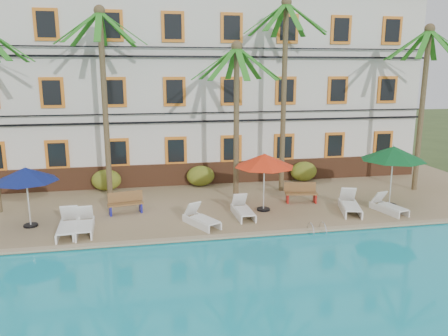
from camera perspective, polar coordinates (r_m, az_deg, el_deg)
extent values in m
plane|color=#384C23|center=(17.43, 0.70, -8.61)|extent=(100.00, 100.00, 0.00)
cube|color=tan|center=(22.06, -1.87, -3.68)|extent=(30.00, 12.00, 0.25)
cube|color=#19ABC2|center=(11.34, 8.19, -20.72)|extent=(26.00, 12.00, 0.20)
cube|color=tan|center=(16.51, 1.33, -8.81)|extent=(30.00, 0.35, 0.06)
cube|color=silver|center=(26.15, -3.67, 10.26)|extent=(25.00, 6.00, 10.00)
cube|color=brown|center=(23.73, -2.60, -0.70)|extent=(25.00, 0.12, 1.20)
cube|color=orange|center=(23.64, -20.95, 1.64)|extent=(1.15, 0.10, 1.50)
cube|color=black|center=(23.59, -20.97, 1.61)|extent=(0.85, 0.04, 1.20)
cube|color=orange|center=(23.29, -13.67, 1.96)|extent=(1.15, 0.10, 1.50)
cube|color=black|center=(23.24, -13.68, 1.94)|extent=(0.85, 0.04, 1.20)
cube|color=orange|center=(23.31, -6.29, 2.26)|extent=(1.15, 0.10, 1.50)
cube|color=black|center=(23.26, -6.28, 2.24)|extent=(0.85, 0.04, 1.20)
cube|color=orange|center=(23.73, 0.95, 2.51)|extent=(1.15, 0.10, 1.50)
cube|color=black|center=(23.68, 0.98, 2.49)|extent=(0.85, 0.04, 1.20)
cube|color=orange|center=(24.50, 7.85, 2.72)|extent=(1.15, 0.10, 1.50)
cube|color=black|center=(24.45, 7.89, 2.70)|extent=(0.85, 0.04, 1.20)
cube|color=orange|center=(25.60, 14.24, 2.87)|extent=(1.15, 0.10, 1.50)
cube|color=black|center=(25.56, 14.29, 2.85)|extent=(0.85, 0.04, 1.20)
cube|color=orange|center=(27.00, 20.04, 2.98)|extent=(1.15, 0.10, 1.50)
cube|color=black|center=(26.96, 20.09, 2.96)|extent=(0.85, 0.04, 1.20)
cube|color=orange|center=(23.30, -21.55, 9.14)|extent=(1.15, 0.10, 1.50)
cube|color=black|center=(23.25, -21.57, 9.13)|extent=(0.85, 0.04, 1.20)
cube|color=orange|center=(22.94, -14.08, 9.59)|extent=(1.15, 0.10, 1.50)
cube|color=black|center=(22.89, -14.09, 9.59)|extent=(0.85, 0.04, 1.20)
cube|color=orange|center=(22.96, -6.48, 9.89)|extent=(1.15, 0.10, 1.50)
cube|color=black|center=(22.92, -6.47, 9.88)|extent=(0.85, 0.04, 1.20)
cube|color=orange|center=(23.38, 0.98, 10.01)|extent=(1.15, 0.10, 1.50)
cube|color=black|center=(23.33, 1.01, 10.01)|extent=(0.85, 0.04, 1.20)
cube|color=orange|center=(24.17, 8.07, 9.98)|extent=(1.15, 0.10, 1.50)
cube|color=black|center=(24.12, 8.11, 9.97)|extent=(0.85, 0.04, 1.20)
cube|color=orange|center=(25.29, 14.62, 9.81)|extent=(1.15, 0.10, 1.50)
cube|color=black|center=(25.24, 14.67, 9.80)|extent=(0.85, 0.04, 1.20)
cube|color=orange|center=(26.70, 20.54, 9.55)|extent=(1.15, 0.10, 1.50)
cube|color=black|center=(26.65, 20.60, 9.54)|extent=(0.85, 0.04, 1.20)
cube|color=orange|center=(23.37, -22.21, 16.98)|extent=(1.15, 0.10, 1.50)
cube|color=black|center=(23.32, -22.23, 16.98)|extent=(0.85, 0.04, 1.20)
cube|color=orange|center=(23.01, -14.52, 17.57)|extent=(1.15, 0.10, 1.50)
cube|color=black|center=(22.96, -14.53, 17.58)|extent=(0.85, 0.04, 1.20)
cube|color=orange|center=(23.04, -6.69, 17.86)|extent=(1.15, 0.10, 1.50)
cube|color=black|center=(22.99, -6.68, 17.87)|extent=(0.85, 0.04, 1.20)
cube|color=orange|center=(23.46, 1.01, 17.84)|extent=(1.15, 0.10, 1.50)
cube|color=black|center=(23.41, 1.04, 17.86)|extent=(0.85, 0.04, 1.20)
cube|color=orange|center=(24.24, 8.31, 17.55)|extent=(1.15, 0.10, 1.50)
cube|color=black|center=(24.19, 8.35, 17.56)|extent=(0.85, 0.04, 1.20)
cube|color=orange|center=(25.36, 15.04, 17.04)|extent=(1.15, 0.10, 1.50)
cube|color=black|center=(25.31, 15.09, 17.05)|extent=(0.85, 0.04, 1.20)
cube|color=orange|center=(26.76, 21.09, 16.39)|extent=(1.15, 0.10, 1.50)
cube|color=black|center=(26.72, 21.15, 16.39)|extent=(0.85, 0.04, 1.20)
cube|color=black|center=(23.10, -2.62, 6.11)|extent=(25.00, 0.08, 0.10)
cube|color=black|center=(23.05, -2.64, 7.22)|extent=(25.00, 0.08, 0.06)
cube|color=black|center=(22.96, -2.71, 14.32)|extent=(25.00, 0.08, 0.10)
cube|color=black|center=(22.98, -2.72, 15.44)|extent=(25.00, 0.08, 0.06)
cube|color=#22771C|center=(20.52, -26.50, 14.38)|extent=(2.06, 0.28, 1.47)
cube|color=#22771C|center=(21.29, -26.78, 14.24)|extent=(1.65, 1.65, 1.47)
cylinder|color=brown|center=(21.04, -15.26, 7.43)|extent=(0.26, 0.26, 8.64)
sphere|color=brown|center=(21.12, -15.97, 19.17)|extent=(0.50, 0.50, 0.50)
cube|color=#22771C|center=(22.06, -15.62, 17.00)|extent=(0.28, 2.06, 1.47)
cube|color=#22771C|center=(21.83, -17.65, 16.93)|extent=(1.65, 1.65, 1.47)
cube|color=#22771C|center=(21.15, -18.72, 17.01)|extent=(2.06, 0.28, 1.47)
cube|color=#22771C|center=(20.40, -18.14, 17.24)|extent=(1.65, 1.65, 1.47)
cube|color=#22771C|center=(20.03, -16.10, 17.46)|extent=(0.28, 2.06, 1.47)
cube|color=#22771C|center=(20.29, -13.90, 17.51)|extent=(1.65, 1.65, 1.47)
cube|color=#22771C|center=(20.99, -12.95, 17.38)|extent=(2.06, 0.28, 1.47)
cube|color=#22771C|center=(21.72, -13.70, 17.18)|extent=(1.65, 1.65, 1.47)
cylinder|color=brown|center=(20.11, 1.62, 5.44)|extent=(0.26, 0.26, 7.10)
sphere|color=brown|center=(19.98, 1.68, 15.60)|extent=(0.50, 0.50, 0.50)
cube|color=#22771C|center=(20.96, 1.06, 13.49)|extent=(0.28, 2.06, 1.47)
cube|color=#22771C|center=(20.53, -0.80, 13.51)|extent=(1.65, 1.65, 1.47)
cube|color=#22771C|center=(19.77, -1.30, 13.54)|extent=(2.06, 0.28, 1.47)
cube|color=#22771C|center=(19.11, -0.03, 13.58)|extent=(1.65, 1.65, 1.47)
cube|color=#22771C|center=(18.96, 2.35, 13.57)|extent=(0.28, 2.06, 1.47)
cube|color=#22771C|center=(19.43, 4.27, 13.53)|extent=(1.65, 1.65, 1.47)
cube|color=#22771C|center=(20.20, 4.58, 13.48)|extent=(2.06, 0.28, 1.47)
cube|color=#22771C|center=(20.82, 3.23, 13.48)|extent=(1.65, 1.65, 1.47)
cylinder|color=brown|center=(22.06, 7.80, 8.72)|extent=(0.26, 0.26, 9.21)
sphere|color=brown|center=(22.24, 8.17, 20.65)|extent=(0.50, 0.50, 0.50)
cube|color=#22771C|center=(23.11, 7.26, 18.56)|extent=(0.28, 2.06, 1.47)
cube|color=#22771C|center=(22.62, 5.67, 18.73)|extent=(1.65, 1.65, 1.47)
cube|color=#22771C|center=(21.85, 5.43, 18.95)|extent=(2.06, 0.28, 1.47)
cube|color=#22771C|center=(21.24, 6.82, 19.10)|extent=(1.65, 1.65, 1.47)
cube|color=#22771C|center=(21.19, 9.04, 19.06)|extent=(0.28, 2.06, 1.47)
cube|color=#22771C|center=(21.71, 10.66, 18.84)|extent=(1.65, 1.65, 1.47)
cube|color=#22771C|center=(22.49, 10.71, 18.61)|extent=(2.06, 0.28, 1.47)
cube|color=#22771C|center=(23.06, 9.30, 18.51)|extent=(1.65, 1.65, 1.47)
cylinder|color=brown|center=(24.19, 24.39, 6.65)|extent=(0.26, 0.26, 8.03)
sphere|color=brown|center=(24.18, 25.28, 16.13)|extent=(0.50, 0.50, 0.50)
cube|color=#22771C|center=(24.98, 23.73, 14.45)|extent=(0.28, 2.06, 1.47)
cube|color=#22771C|center=(24.33, 22.68, 14.61)|extent=(1.65, 1.65, 1.47)
cube|color=#22771C|center=(23.57, 23.03, 14.68)|extent=(2.06, 0.28, 1.47)
cube|color=#22771C|center=(23.13, 24.68, 14.60)|extent=(1.65, 1.65, 1.47)
cube|color=#22771C|center=(23.31, 26.60, 14.40)|extent=(0.28, 2.06, 1.47)
cube|color=#22771C|center=(24.73, 27.10, 14.17)|extent=(2.06, 0.28, 1.47)
cube|color=#22771C|center=(25.14, 25.52, 14.27)|extent=(1.65, 1.65, 1.47)
ellipsoid|color=#1E5819|center=(23.27, -15.10, -1.53)|extent=(1.50, 0.90, 1.10)
ellipsoid|color=#1E5819|center=(23.38, -3.08, -1.04)|extent=(1.50, 0.90, 1.10)
ellipsoid|color=#1E5819|center=(24.80, 10.36, -0.43)|extent=(1.50, 0.90, 1.10)
cylinder|color=black|center=(19.13, -23.92, -6.86)|extent=(0.55, 0.55, 0.08)
cylinder|color=silver|center=(18.80, -24.23, -3.54)|extent=(0.06, 0.06, 2.38)
cone|color=navy|center=(18.58, -24.49, -0.75)|extent=(2.48, 2.48, 0.54)
sphere|color=silver|center=(18.52, -24.57, 0.14)|extent=(0.10, 0.10, 0.10)
cylinder|color=black|center=(19.53, 5.17, -5.39)|extent=(0.59, 0.59, 0.08)
cylinder|color=silver|center=(19.19, 5.24, -1.91)|extent=(0.06, 0.06, 2.53)
cone|color=red|center=(18.96, 5.30, 1.02)|extent=(2.64, 2.64, 0.58)
sphere|color=silver|center=(18.90, 5.32, 1.96)|extent=(0.10, 0.10, 0.10)
cylinder|color=black|center=(21.41, 20.75, -4.54)|extent=(0.64, 0.64, 0.09)
cylinder|color=silver|center=(21.08, 21.02, -1.08)|extent=(0.06, 0.06, 2.75)
cone|color=#0B5423|center=(20.86, 21.26, 1.82)|extent=(2.86, 2.86, 0.63)
sphere|color=silver|center=(20.81, 21.33, 2.75)|extent=(0.10, 0.10, 0.10)
cube|color=white|center=(17.37, -19.76, -7.33)|extent=(0.73, 1.47, 0.07)
cube|color=white|center=(18.23, -19.50, -5.53)|extent=(0.69, 0.56, 0.72)
cube|color=white|center=(17.73, -20.70, -7.65)|extent=(0.17, 2.05, 0.33)
cube|color=white|center=(17.66, -18.55, -7.57)|extent=(0.17, 2.05, 0.33)
cube|color=white|center=(17.38, -17.89, -7.26)|extent=(0.69, 1.38, 0.06)
cube|color=white|center=(18.19, -17.73, -5.56)|extent=(0.65, 0.53, 0.67)
cube|color=white|center=(17.72, -18.80, -7.55)|extent=(0.15, 1.92, 0.31)
cube|color=white|center=(17.66, -16.78, -7.47)|extent=(0.15, 1.92, 0.31)
cube|color=white|center=(17.33, -2.48, -6.76)|extent=(1.12, 1.41, 0.06)
cube|color=white|center=(17.95, -4.16, -5.33)|extent=(0.74, 0.69, 0.64)
cube|color=white|center=(17.42, -3.75, -7.26)|extent=(0.90, 1.64, 0.30)
cube|color=white|center=(17.74, -2.17, -6.86)|extent=(0.90, 1.64, 0.30)
cube|color=white|center=(18.33, 2.70, -5.64)|extent=(0.64, 1.33, 0.06)
cube|color=white|center=(19.10, 2.01, -4.15)|extent=(0.62, 0.50, 0.66)
cube|color=white|center=(18.54, 1.59, -5.97)|extent=(0.11, 1.87, 0.30)
cube|color=white|center=(18.69, 3.40, -5.84)|extent=(0.11, 1.87, 0.30)
cube|color=white|center=(19.62, 16.29, -4.81)|extent=(1.05, 1.57, 0.07)
cube|color=white|center=(20.49, 15.85, -3.30)|extent=(0.79, 0.70, 0.72)
cube|color=white|center=(19.88, 15.17, -5.08)|extent=(0.65, 1.98, 0.33)
cube|color=white|center=(20.00, 17.06, -5.10)|extent=(0.65, 1.98, 0.33)
cube|color=white|center=(20.24, 21.22, -4.79)|extent=(0.85, 1.34, 0.06)
cube|color=white|center=(20.75, 19.59, -3.61)|extent=(0.66, 0.58, 0.62)
cube|color=white|center=(20.25, 20.14, -5.18)|extent=(0.48, 1.72, 0.29)
cube|color=white|center=(20.64, 21.27, -4.93)|extent=(0.48, 1.72, 0.29)
cube|color=olive|center=(19.38, -12.75, -4.59)|extent=(1.56, 0.72, 0.06)
cube|color=olive|center=(19.51, -12.89, -3.66)|extent=(1.48, 0.34, 0.45)
cube|color=navy|center=(19.37, -14.62, -5.42)|extent=(0.16, 0.46, 0.40)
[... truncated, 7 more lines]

